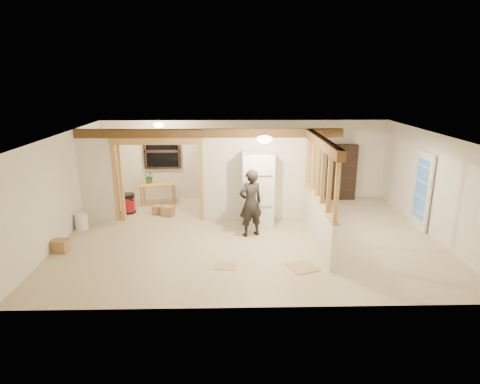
{
  "coord_description": "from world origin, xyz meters",
  "views": [
    {
      "loc": [
        -0.45,
        -9.29,
        3.81
      ],
      "look_at": [
        -0.22,
        0.4,
        1.01
      ],
      "focal_mm": 30.0,
      "sensor_mm": 36.0,
      "label": 1
    }
  ],
  "objects_px": {
    "woman": "(251,203)",
    "bookshelf": "(342,172)",
    "shop_vac": "(128,203)",
    "work_table": "(158,194)",
    "refrigerator": "(258,189)"
  },
  "relations": [
    {
      "from": "woman",
      "to": "shop_vac",
      "type": "xyz_separation_m",
      "value": [
        -3.45,
        1.8,
        -0.55
      ]
    },
    {
      "from": "refrigerator",
      "to": "shop_vac",
      "type": "distance_m",
      "value": 3.88
    },
    {
      "from": "woman",
      "to": "work_table",
      "type": "bearing_deg",
      "value": -66.4
    },
    {
      "from": "refrigerator",
      "to": "bookshelf",
      "type": "distance_m",
      "value": 3.64
    },
    {
      "from": "refrigerator",
      "to": "woman",
      "type": "xyz_separation_m",
      "value": [
        -0.22,
        -0.75,
        -0.14
      ]
    },
    {
      "from": "work_table",
      "to": "bookshelf",
      "type": "height_order",
      "value": "bookshelf"
    },
    {
      "from": "work_table",
      "to": "bookshelf",
      "type": "distance_m",
      "value": 5.82
    },
    {
      "from": "woman",
      "to": "work_table",
      "type": "relative_size",
      "value": 1.61
    },
    {
      "from": "bookshelf",
      "to": "shop_vac",
      "type": "bearing_deg",
      "value": -169.21
    },
    {
      "from": "shop_vac",
      "to": "bookshelf",
      "type": "distance_m",
      "value": 6.65
    },
    {
      "from": "bookshelf",
      "to": "woman",
      "type": "bearing_deg",
      "value": -135.14
    },
    {
      "from": "woman",
      "to": "bookshelf",
      "type": "height_order",
      "value": "bookshelf"
    },
    {
      "from": "refrigerator",
      "to": "work_table",
      "type": "distance_m",
      "value": 3.55
    },
    {
      "from": "work_table",
      "to": "refrigerator",
      "type": "bearing_deg",
      "value": -44.34
    },
    {
      "from": "woman",
      "to": "work_table",
      "type": "distance_m",
      "value": 3.82
    }
  ]
}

